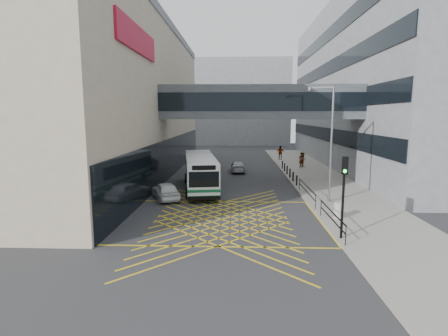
# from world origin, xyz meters

# --- Properties ---
(ground) EXTENTS (120.00, 120.00, 0.00)m
(ground) POSITION_xyz_m (0.00, 0.00, 0.00)
(ground) COLOR #333335
(building_whsmith) EXTENTS (24.17, 42.00, 16.00)m
(building_whsmith) POSITION_xyz_m (-17.98, 16.00, 8.00)
(building_whsmith) COLOR #B5A68B
(building_whsmith) RESTS_ON ground
(building_right) EXTENTS (24.09, 44.00, 20.00)m
(building_right) POSITION_xyz_m (23.98, 24.00, 10.00)
(building_right) COLOR gray
(building_right) RESTS_ON ground
(building_far) EXTENTS (28.00, 16.00, 18.00)m
(building_far) POSITION_xyz_m (-2.00, 60.00, 9.00)
(building_far) COLOR gray
(building_far) RESTS_ON ground
(skybridge) EXTENTS (20.00, 4.10, 3.00)m
(skybridge) POSITION_xyz_m (3.00, 12.00, 7.50)
(skybridge) COLOR #464B50
(skybridge) RESTS_ON ground
(pavement) EXTENTS (6.00, 54.00, 0.16)m
(pavement) POSITION_xyz_m (9.00, 15.00, 0.08)
(pavement) COLOR gray
(pavement) RESTS_ON ground
(box_junction) EXTENTS (12.00, 9.00, 0.01)m
(box_junction) POSITION_xyz_m (0.00, 0.00, 0.00)
(box_junction) COLOR gold
(box_junction) RESTS_ON ground
(bus) EXTENTS (3.99, 10.66, 2.92)m
(bus) POSITION_xyz_m (-2.23, 8.80, 1.56)
(bus) COLOR white
(bus) RESTS_ON ground
(car_white) EXTENTS (3.33, 4.59, 1.35)m
(car_white) POSITION_xyz_m (-4.50, 5.10, 0.68)
(car_white) COLOR white
(car_white) RESTS_ON ground
(car_dark) EXTENTS (1.88, 4.79, 1.50)m
(car_dark) POSITION_xyz_m (-2.37, 18.98, 0.75)
(car_dark) COLOR black
(car_dark) RESTS_ON ground
(car_silver) EXTENTS (1.87, 4.18, 1.28)m
(car_silver) POSITION_xyz_m (1.02, 18.31, 0.64)
(car_silver) COLOR #999CA2
(car_silver) RESTS_ON ground
(traffic_light) EXTENTS (0.33, 0.50, 4.20)m
(traffic_light) POSITION_xyz_m (6.22, -3.57, 2.90)
(traffic_light) COLOR black
(traffic_light) RESTS_ON pavement
(street_lamp) EXTENTS (1.83, 0.73, 8.16)m
(street_lamp) POSITION_xyz_m (7.40, 4.19, 4.81)
(street_lamp) COLOR slate
(street_lamp) RESTS_ON pavement
(litter_bin) EXTENTS (0.55, 0.55, 0.95)m
(litter_bin) POSITION_xyz_m (7.07, 0.02, 0.64)
(litter_bin) COLOR #ADA89E
(litter_bin) RESTS_ON pavement
(kerb_railings) EXTENTS (0.05, 12.54, 1.00)m
(kerb_railings) POSITION_xyz_m (6.15, 1.78, 0.88)
(kerb_railings) COLOR black
(kerb_railings) RESTS_ON pavement
(bollards) EXTENTS (0.14, 10.14, 0.90)m
(bollards) POSITION_xyz_m (6.25, 15.00, 0.61)
(bollards) COLOR black
(bollards) RESTS_ON pavement
(pedestrian_a) EXTENTS (0.89, 0.82, 1.82)m
(pedestrian_a) POSITION_xyz_m (8.59, 20.92, 1.07)
(pedestrian_a) COLOR gray
(pedestrian_a) RESTS_ON pavement
(pedestrian_b) EXTENTS (0.95, 0.80, 1.67)m
(pedestrian_b) POSITION_xyz_m (9.00, 21.65, 1.00)
(pedestrian_b) COLOR gray
(pedestrian_b) RESTS_ON pavement
(pedestrian_c) EXTENTS (1.22, 0.70, 1.95)m
(pedestrian_c) POSITION_xyz_m (7.02, 28.23, 1.14)
(pedestrian_c) COLOR gray
(pedestrian_c) RESTS_ON pavement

